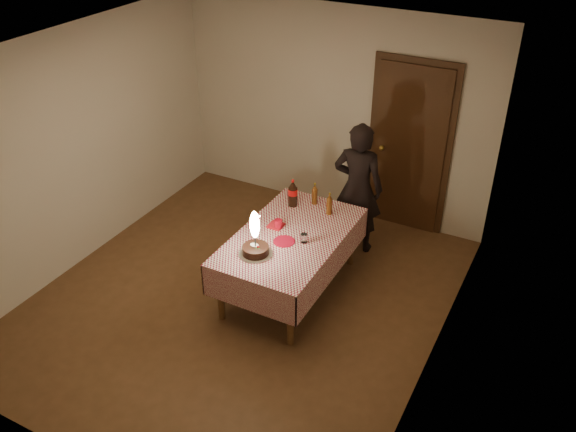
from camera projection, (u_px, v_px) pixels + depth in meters
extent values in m
cube|color=brown|center=(242.00, 299.00, 6.43)|extent=(4.00, 4.50, 0.01)
cube|color=beige|center=(333.00, 112.00, 7.45)|extent=(4.00, 0.04, 2.60)
cube|color=beige|center=(57.00, 337.00, 4.05)|extent=(4.00, 0.04, 2.60)
cube|color=beige|center=(78.00, 149.00, 6.54)|extent=(0.04, 4.50, 2.60)
cube|color=beige|center=(445.00, 247.00, 4.96)|extent=(0.04, 4.50, 2.60)
cube|color=silver|center=(229.00, 55.00, 5.07)|extent=(4.00, 4.50, 0.04)
cube|color=#472814|center=(409.00, 150.00, 7.17)|extent=(0.85, 0.05, 2.05)
sphere|color=#B28C33|center=(382.00, 148.00, 7.28)|extent=(0.06, 0.06, 0.06)
cube|color=brown|center=(290.00, 238.00, 6.23)|extent=(0.90, 1.60, 0.04)
cylinder|color=brown|center=(220.00, 293.00, 6.00)|extent=(0.07, 0.07, 0.64)
cylinder|color=brown|center=(291.00, 317.00, 5.69)|extent=(0.07, 0.07, 0.64)
cylinder|color=brown|center=(290.00, 222.00, 7.12)|extent=(0.07, 0.07, 0.64)
cylinder|color=brown|center=(352.00, 240.00, 6.81)|extent=(0.07, 0.07, 0.64)
cube|color=#EDE6CE|center=(290.00, 235.00, 6.21)|extent=(1.02, 1.72, 0.01)
cube|color=#EDE6CE|center=(248.00, 296.00, 5.66)|extent=(1.02, 0.01, 0.34)
cube|color=#EDE6CE|center=(325.00, 212.00, 6.95)|extent=(1.02, 0.01, 0.34)
cube|color=#EDE6CE|center=(248.00, 237.00, 6.50)|extent=(0.01, 1.72, 0.34)
cube|color=#EDE6CE|center=(335.00, 263.00, 6.10)|extent=(0.01, 1.72, 0.34)
cylinder|color=white|center=(256.00, 253.00, 5.92)|extent=(0.33, 0.33, 0.01)
cylinder|color=black|center=(256.00, 250.00, 5.90)|extent=(0.26, 0.26, 0.08)
cylinder|color=white|center=(254.00, 245.00, 5.90)|extent=(0.07, 0.07, 0.00)
sphere|color=red|center=(258.00, 247.00, 5.85)|extent=(0.02, 0.02, 0.02)
cube|color=#19721E|center=(259.00, 249.00, 5.85)|extent=(0.02, 0.01, 0.00)
cube|color=#19721E|center=(256.00, 248.00, 5.85)|extent=(0.01, 0.02, 0.00)
cylinder|color=#262628|center=(255.00, 241.00, 5.85)|extent=(0.01, 0.01, 0.12)
ellipsoid|color=#FFF2BF|center=(255.00, 225.00, 5.75)|extent=(0.09, 0.09, 0.29)
sphere|color=white|center=(255.00, 234.00, 5.81)|extent=(0.04, 0.04, 0.04)
cylinder|color=#AF0C24|center=(284.00, 241.00, 6.10)|extent=(0.22, 0.22, 0.01)
cylinder|color=red|center=(278.00, 224.00, 6.29)|extent=(0.08, 0.08, 0.10)
cylinder|color=white|center=(304.00, 238.00, 6.08)|extent=(0.07, 0.07, 0.09)
cube|color=red|center=(276.00, 226.00, 6.34)|extent=(0.15, 0.15, 0.02)
cylinder|color=black|center=(293.00, 197.00, 6.66)|extent=(0.10, 0.10, 0.22)
cylinder|color=red|center=(293.00, 192.00, 6.63)|extent=(0.10, 0.10, 0.07)
cone|color=black|center=(293.00, 185.00, 6.58)|extent=(0.10, 0.10, 0.08)
cylinder|color=red|center=(293.00, 181.00, 6.56)|extent=(0.03, 0.03, 0.02)
cylinder|color=#5F3110|center=(315.00, 196.00, 6.71)|extent=(0.06, 0.06, 0.18)
cone|color=#5F3110|center=(315.00, 187.00, 6.64)|extent=(0.06, 0.06, 0.06)
cylinder|color=olive|center=(315.00, 184.00, 6.62)|extent=(0.02, 0.02, 0.02)
cylinder|color=#5F3110|center=(329.00, 207.00, 6.52)|extent=(0.06, 0.06, 0.18)
cone|color=#5F3110|center=(330.00, 197.00, 6.46)|extent=(0.06, 0.06, 0.06)
cylinder|color=olive|center=(330.00, 194.00, 6.44)|extent=(0.02, 0.02, 0.02)
imported|color=black|center=(358.00, 188.00, 6.87)|extent=(0.61, 0.44, 1.57)
cube|color=black|center=(364.00, 138.00, 6.68)|extent=(0.14, 0.10, 0.10)
cylinder|color=black|center=(366.00, 136.00, 6.74)|extent=(0.08, 0.09, 0.08)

